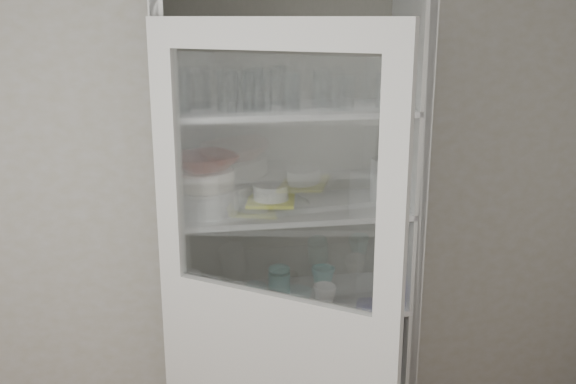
# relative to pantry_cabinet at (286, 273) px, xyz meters

# --- Properties ---
(wall_back) EXTENTS (3.60, 0.02, 2.60)m
(wall_back) POSITION_rel_pantry_cabinet_xyz_m (-0.20, 0.16, 0.36)
(wall_back) COLOR #A6A18D
(wall_back) RESTS_ON ground
(pantry_cabinet) EXTENTS (1.00, 0.45, 2.10)m
(pantry_cabinet) POSITION_rel_pantry_cabinet_xyz_m (0.00, 0.00, 0.00)
(pantry_cabinet) COLOR silver
(pantry_cabinet) RESTS_ON floor
(cupboard_door) EXTENTS (0.75, 0.56, 2.00)m
(cupboard_door) POSITION_rel_pantry_cabinet_xyz_m (-0.13, -0.55, -0.07)
(cupboard_door) COLOR silver
(cupboard_door) RESTS_ON floor
(tumbler_0) EXTENTS (0.08, 0.08, 0.14)m
(tumbler_0) POSITION_rel_pantry_cabinet_xyz_m (-0.41, -0.18, 0.79)
(tumbler_0) COLOR silver
(tumbler_0) RESTS_ON shelf_glass
(tumbler_1) EXTENTS (0.08, 0.08, 0.16)m
(tumbler_1) POSITION_rel_pantry_cabinet_xyz_m (-0.24, -0.18, 0.80)
(tumbler_1) COLOR silver
(tumbler_1) RESTS_ON shelf_glass
(tumbler_2) EXTENTS (0.08, 0.08, 0.14)m
(tumbler_2) POSITION_rel_pantry_cabinet_xyz_m (-0.01, -0.18, 0.79)
(tumbler_2) COLOR silver
(tumbler_2) RESTS_ON shelf_glass
(tumbler_3) EXTENTS (0.09, 0.09, 0.15)m
(tumbler_3) POSITION_rel_pantry_cabinet_xyz_m (-0.12, -0.18, 0.80)
(tumbler_3) COLOR silver
(tumbler_3) RESTS_ON shelf_glass
(tumbler_4) EXTENTS (0.08, 0.08, 0.13)m
(tumbler_4) POSITION_rel_pantry_cabinet_xyz_m (0.20, -0.20, 0.78)
(tumbler_4) COLOR silver
(tumbler_4) RESTS_ON shelf_glass
(tumbler_5) EXTENTS (0.07, 0.07, 0.12)m
(tumbler_5) POSITION_rel_pantry_cabinet_xyz_m (0.17, -0.18, 0.78)
(tumbler_5) COLOR silver
(tumbler_5) RESTS_ON shelf_glass
(tumbler_6) EXTENTS (0.07, 0.07, 0.14)m
(tumbler_6) POSITION_rel_pantry_cabinet_xyz_m (0.35, -0.19, 0.79)
(tumbler_6) COLOR silver
(tumbler_6) RESTS_ON shelf_glass
(tumbler_7) EXTENTS (0.09, 0.09, 0.15)m
(tumbler_7) POSITION_rel_pantry_cabinet_xyz_m (-0.41, -0.09, 0.80)
(tumbler_7) COLOR silver
(tumbler_7) RESTS_ON shelf_glass
(tumbler_8) EXTENTS (0.09, 0.09, 0.15)m
(tumbler_8) POSITION_rel_pantry_cabinet_xyz_m (-0.33, -0.04, 0.80)
(tumbler_8) COLOR silver
(tumbler_8) RESTS_ON shelf_glass
(tumbler_9) EXTENTS (0.07, 0.07, 0.14)m
(tumbler_9) POSITION_rel_pantry_cabinet_xyz_m (-0.17, -0.06, 0.79)
(tumbler_9) COLOR silver
(tumbler_9) RESTS_ON shelf_glass
(tumbler_10) EXTENTS (0.08, 0.08, 0.14)m
(tumbler_10) POSITION_rel_pantry_cabinet_xyz_m (0.13, -0.07, 0.79)
(tumbler_10) COLOR silver
(tumbler_10) RESTS_ON shelf_glass
(tumbler_11) EXTENTS (0.07, 0.07, 0.13)m
(tumbler_11) POSITION_rel_pantry_cabinet_xyz_m (0.01, -0.07, 0.78)
(tumbler_11) COLOR silver
(tumbler_11) RESTS_ON shelf_glass
(goblet_0) EXTENTS (0.07, 0.07, 0.17)m
(goblet_0) POSITION_rel_pantry_cabinet_xyz_m (-0.39, 0.01, 0.80)
(goblet_0) COLOR silver
(goblet_0) RESTS_ON shelf_glass
(goblet_1) EXTENTS (0.07, 0.07, 0.16)m
(goblet_1) POSITION_rel_pantry_cabinet_xyz_m (-0.10, 0.03, 0.80)
(goblet_1) COLOR silver
(goblet_1) RESTS_ON shelf_glass
(goblet_2) EXTENTS (0.08, 0.08, 0.17)m
(goblet_2) POSITION_rel_pantry_cabinet_xyz_m (-0.02, 0.03, 0.80)
(goblet_2) COLOR silver
(goblet_2) RESTS_ON shelf_glass
(goblet_3) EXTENTS (0.07, 0.07, 0.15)m
(goblet_3) POSITION_rel_pantry_cabinet_xyz_m (0.22, 0.05, 0.80)
(goblet_3) COLOR silver
(goblet_3) RESTS_ON shelf_glass
(plate_stack_front) EXTENTS (0.26, 0.26, 0.10)m
(plate_stack_front) POSITION_rel_pantry_cabinet_xyz_m (-0.33, -0.10, 0.37)
(plate_stack_front) COLOR white
(plate_stack_front) RESTS_ON shelf_plates
(plate_stack_back) EXTENTS (0.22, 0.22, 0.07)m
(plate_stack_back) POSITION_rel_pantry_cabinet_xyz_m (-0.24, 0.05, 0.36)
(plate_stack_back) COLOR white
(plate_stack_back) RESTS_ON shelf_plates
(cream_bowl) EXTENTS (0.25, 0.25, 0.07)m
(cream_bowl) POSITION_rel_pantry_cabinet_xyz_m (-0.33, -0.10, 0.45)
(cream_bowl) COLOR white
(cream_bowl) RESTS_ON plate_stack_front
(terracotta_bowl) EXTENTS (0.32, 0.32, 0.06)m
(terracotta_bowl) POSITION_rel_pantry_cabinet_xyz_m (-0.33, -0.10, 0.52)
(terracotta_bowl) COLOR maroon
(terracotta_bowl) RESTS_ON cream_bowl
(glass_platter) EXTENTS (0.35, 0.35, 0.02)m
(glass_platter) POSITION_rel_pantry_cabinet_xyz_m (-0.07, -0.08, 0.33)
(glass_platter) COLOR silver
(glass_platter) RESTS_ON shelf_plates
(yellow_trivet) EXTENTS (0.22, 0.22, 0.01)m
(yellow_trivet) POSITION_rel_pantry_cabinet_xyz_m (-0.07, -0.08, 0.35)
(yellow_trivet) COLOR yellow
(yellow_trivet) RESTS_ON glass_platter
(white_ramekin) EXTENTS (0.19, 0.19, 0.06)m
(white_ramekin) POSITION_rel_pantry_cabinet_xyz_m (-0.07, -0.08, 0.38)
(white_ramekin) COLOR white
(white_ramekin) RESTS_ON yellow_trivet
(grey_bowl_stack) EXTENTS (0.14, 0.14, 0.18)m
(grey_bowl_stack) POSITION_rel_pantry_cabinet_xyz_m (0.41, -0.07, 0.41)
(grey_bowl_stack) COLOR silver
(grey_bowl_stack) RESTS_ON shelf_plates
(mug_blue) EXTENTS (0.14, 0.14, 0.09)m
(mug_blue) POSITION_rel_pantry_cabinet_xyz_m (0.41, -0.16, -0.04)
(mug_blue) COLOR navy
(mug_blue) RESTS_ON shelf_mugs
(mug_teal) EXTENTS (0.11, 0.11, 0.10)m
(mug_teal) POSITION_rel_pantry_cabinet_xyz_m (0.16, -0.01, -0.03)
(mug_teal) COLOR #1D797C
(mug_teal) RESTS_ON shelf_mugs
(mug_white) EXTENTS (0.13, 0.13, 0.09)m
(mug_white) POSITION_rel_pantry_cabinet_xyz_m (0.13, -0.18, -0.03)
(mug_white) COLOR white
(mug_white) RESTS_ON shelf_mugs
(teal_jar) EXTENTS (0.09, 0.09, 0.11)m
(teal_jar) POSITION_rel_pantry_cabinet_xyz_m (-0.03, -0.03, -0.02)
(teal_jar) COLOR #1D797C
(teal_jar) RESTS_ON shelf_mugs
(measuring_cups) EXTENTS (0.10, 0.10, 0.04)m
(measuring_cups) POSITION_rel_pantry_cabinet_xyz_m (-0.18, -0.17, -0.06)
(measuring_cups) COLOR beige
(measuring_cups) RESTS_ON shelf_mugs
(white_canister) EXTENTS (0.13, 0.13, 0.12)m
(white_canister) POSITION_rel_pantry_cabinet_xyz_m (-0.41, -0.05, -0.02)
(white_canister) COLOR white
(white_canister) RESTS_ON shelf_mugs
(cream_dish) EXTENTS (0.28, 0.28, 0.07)m
(cream_dish) POSITION_rel_pantry_cabinet_xyz_m (-0.15, -0.06, -0.44)
(cream_dish) COLOR white
(cream_dish) RESTS_ON shelf_bot
(tin_box) EXTENTS (0.24, 0.19, 0.06)m
(tin_box) POSITION_rel_pantry_cabinet_xyz_m (0.17, -0.05, -0.45)
(tin_box) COLOR gray
(tin_box) RESTS_ON shelf_bot
(tumbler_12) EXTENTS (0.08, 0.08, 0.15)m
(tumbler_12) POSITION_rel_pantry_cabinet_xyz_m (-0.15, -0.16, 0.80)
(tumbler_12) COLOR silver
(tumbler_12) RESTS_ON shelf_glass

